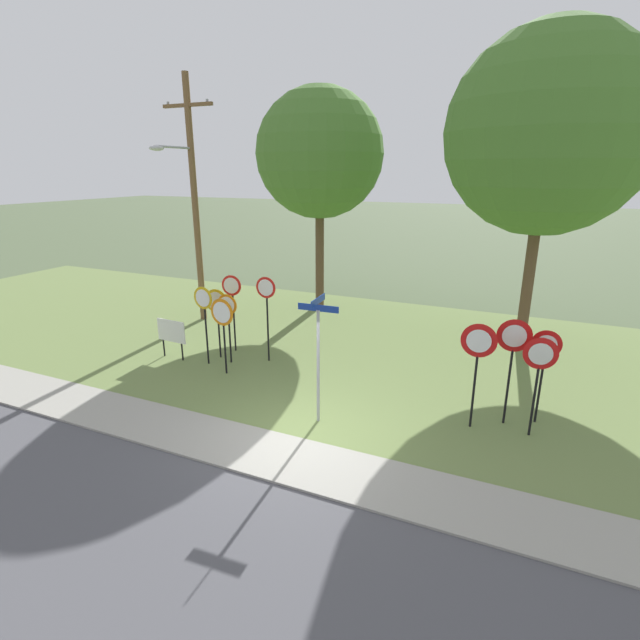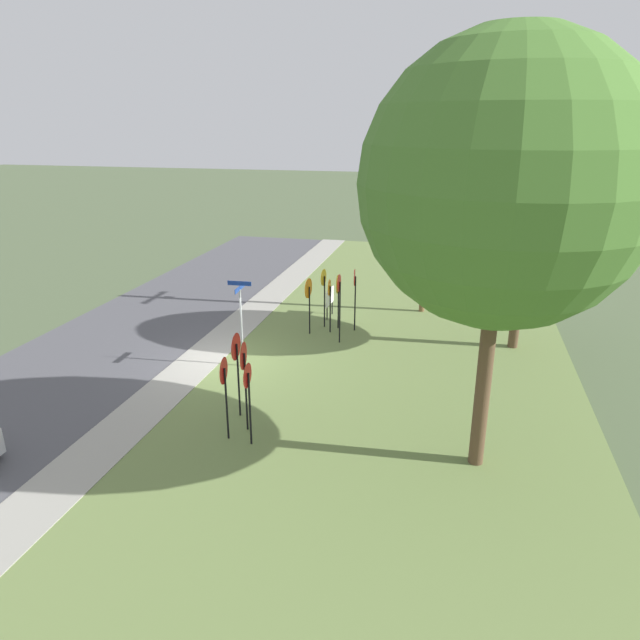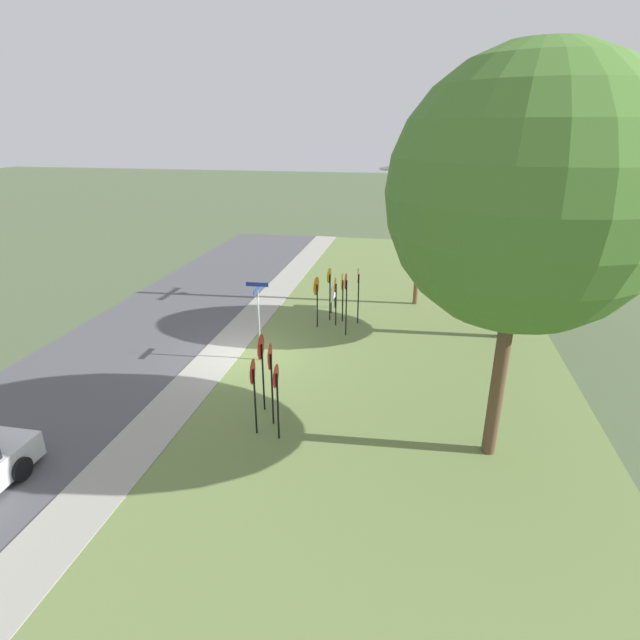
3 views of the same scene
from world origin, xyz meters
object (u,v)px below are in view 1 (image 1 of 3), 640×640
Objects in this scene: yield_sign_far_left at (513,347)px; yield_sign_far_right at (478,351)px; street_name_post at (318,350)px; oak_tree_right at (548,133)px; stop_sign_far_center at (267,302)px; yield_sign_near_right at (539,364)px; stop_sign_near_right at (223,320)px; oak_tree_left at (320,154)px; stop_sign_center_tall at (204,309)px; notice_board at (171,333)px; utility_pole at (192,195)px; stop_sign_far_right at (217,309)px; yield_sign_near_left at (545,356)px; stop_sign_near_left at (228,314)px; stop_sign_far_left at (232,297)px.

yield_sign_far_left reaches higher than yield_sign_far_right.
oak_tree_right is (4.17, 7.73, 4.95)m from street_name_post.
stop_sign_far_center reaches higher than yield_sign_near_right.
stop_sign_near_right is 0.23× the size of oak_tree_right.
oak_tree_left reaches higher than yield_sign_far_left.
street_name_post is (3.59, -1.40, 0.15)m from stop_sign_near_right.
yield_sign_far_right is (6.26, -1.60, -0.03)m from stop_sign_far_center.
oak_tree_right is at bearing 87.56° from yield_sign_near_right.
stop_sign_far_center reaches higher than stop_sign_center_tall.
street_name_post is 6.13m from notice_board.
notice_board is at bearing 173.92° from yield_sign_far_right.
utility_pole is at bearing 154.88° from yield_sign_far_left.
stop_sign_near_right is at bearing 174.81° from yield_sign_far_left.
stop_sign_near_right is 1.81× the size of notice_board.
stop_sign_center_tall is at bearing -97.70° from stop_sign_far_right.
yield_sign_far_right is at bearing -15.38° from stop_sign_far_center.
street_name_post is (-3.33, -1.15, -0.08)m from yield_sign_far_right.
stop_sign_far_center is 1.17× the size of yield_sign_near_left.
stop_sign_near_right is 0.90× the size of yield_sign_far_right.
stop_sign_far_right reaches higher than stop_sign_near_left.
oak_tree_left is at bearing 98.46° from stop_sign_near_right.
yield_sign_far_left is 0.29× the size of utility_pole.
stop_sign_near_left is 0.96× the size of stop_sign_near_right.
yield_sign_far_left is (8.40, -1.43, 0.10)m from stop_sign_far_left.
stop_sign_center_tall is at bearing 155.34° from street_name_post.
stop_sign_far_right is 0.96× the size of yield_sign_near_right.
yield_sign_far_left is at bearing -153.94° from yield_sign_near_left.
yield_sign_near_right is 0.91× the size of yield_sign_far_left.
stop_sign_near_left is at bearing 37.17° from stop_sign_center_tall.
stop_sign_far_center is 1.62m from stop_sign_far_right.
oak_tree_left is (-4.05, 9.18, 4.49)m from street_name_post.
stop_sign_far_left is at bearing 171.39° from yield_sign_near_left.
yield_sign_near_left is at bearing -6.71° from stop_sign_far_right.
stop_sign_near_left is 0.95× the size of yield_sign_near_left.
yield_sign_near_left is 1.63m from yield_sign_far_right.
stop_sign_center_tall is 8.54m from yield_sign_far_left.
stop_sign_far_right is (-0.10, -0.70, -0.20)m from stop_sign_far_left.
stop_sign_center_tall is 8.68m from oak_tree_left.
yield_sign_near_right is at bearing -101.45° from yield_sign_near_left.
stop_sign_far_center is at bearing 133.80° from street_name_post.
stop_sign_near_left is at bearing -89.04° from oak_tree_left.
yield_sign_far_right is (-1.37, -0.85, 0.19)m from yield_sign_near_left.
stop_sign_far_center is at bearing 23.22° from notice_board.
yield_sign_far_left reaches higher than yield_sign_near_right.
stop_sign_far_left reaches higher than yield_sign_near_left.
notice_board is at bearing 171.47° from yield_sign_near_right.
stop_sign_near_left is at bearing 177.08° from yield_sign_near_left.
street_name_post reaches higher than stop_sign_far_center.
yield_sign_far_right is at bearing 3.02° from stop_sign_near_right.
utility_pole reaches higher than oak_tree_left.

